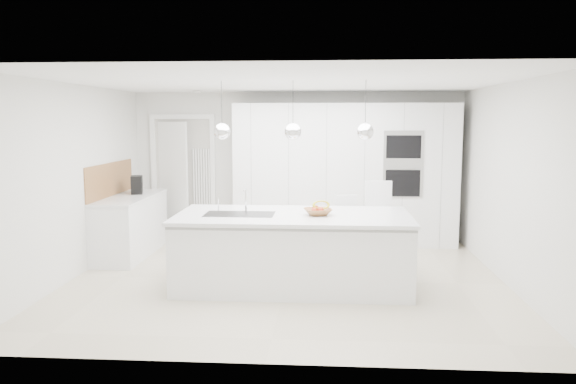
# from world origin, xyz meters

# --- Properties ---
(floor) EXTENTS (5.50, 5.50, 0.00)m
(floor) POSITION_xyz_m (0.00, 0.00, 0.00)
(floor) COLOR beige
(floor) RESTS_ON ground
(wall_back) EXTENTS (5.50, 0.00, 5.50)m
(wall_back) POSITION_xyz_m (0.00, 2.50, 1.25)
(wall_back) COLOR silver
(wall_back) RESTS_ON ground
(wall_left) EXTENTS (0.00, 5.00, 5.00)m
(wall_left) POSITION_xyz_m (-2.75, 0.00, 1.25)
(wall_left) COLOR silver
(wall_left) RESTS_ON ground
(ceiling) EXTENTS (5.50, 5.50, 0.00)m
(ceiling) POSITION_xyz_m (0.00, 0.00, 2.50)
(ceiling) COLOR white
(ceiling) RESTS_ON wall_back
(tall_cabinets) EXTENTS (3.60, 0.60, 2.30)m
(tall_cabinets) POSITION_xyz_m (0.80, 2.20, 1.15)
(tall_cabinets) COLOR white
(tall_cabinets) RESTS_ON floor
(oven_stack) EXTENTS (0.62, 0.04, 1.05)m
(oven_stack) POSITION_xyz_m (1.70, 1.89, 1.35)
(oven_stack) COLOR #A5A5A8
(oven_stack) RESTS_ON tall_cabinets
(doorway_frame) EXTENTS (1.11, 0.08, 2.13)m
(doorway_frame) POSITION_xyz_m (-1.95, 2.47, 1.02)
(doorway_frame) COLOR white
(doorway_frame) RESTS_ON floor
(hallway_door) EXTENTS (0.76, 0.38, 2.00)m
(hallway_door) POSITION_xyz_m (-2.20, 2.42, 1.00)
(hallway_door) COLOR white
(hallway_door) RESTS_ON floor
(radiator) EXTENTS (0.32, 0.04, 1.40)m
(radiator) POSITION_xyz_m (-1.63, 2.46, 0.85)
(radiator) COLOR white
(radiator) RESTS_ON floor
(left_base_cabinets) EXTENTS (0.60, 1.80, 0.86)m
(left_base_cabinets) POSITION_xyz_m (-2.45, 1.20, 0.43)
(left_base_cabinets) COLOR white
(left_base_cabinets) RESTS_ON floor
(left_worktop) EXTENTS (0.62, 1.82, 0.04)m
(left_worktop) POSITION_xyz_m (-2.45, 1.20, 0.88)
(left_worktop) COLOR silver
(left_worktop) RESTS_ON left_base_cabinets
(oak_backsplash) EXTENTS (0.02, 1.80, 0.50)m
(oak_backsplash) POSITION_xyz_m (-2.74, 1.20, 1.15)
(oak_backsplash) COLOR #9C6B3E
(oak_backsplash) RESTS_ON wall_left
(island_base) EXTENTS (2.80, 1.20, 0.86)m
(island_base) POSITION_xyz_m (0.10, -0.30, 0.43)
(island_base) COLOR white
(island_base) RESTS_ON floor
(island_worktop) EXTENTS (2.84, 1.40, 0.04)m
(island_worktop) POSITION_xyz_m (0.10, -0.25, 0.88)
(island_worktop) COLOR silver
(island_worktop) RESTS_ON island_base
(island_sink) EXTENTS (0.84, 0.44, 0.18)m
(island_sink) POSITION_xyz_m (-0.55, -0.30, 0.82)
(island_sink) COLOR #3F3F42
(island_sink) RESTS_ON island_worktop
(island_tap) EXTENTS (0.02, 0.02, 0.30)m
(island_tap) POSITION_xyz_m (-0.50, -0.10, 1.05)
(island_tap) COLOR white
(island_tap) RESTS_ON island_worktop
(pendant_left) EXTENTS (0.20, 0.20, 0.20)m
(pendant_left) POSITION_xyz_m (-0.75, -0.30, 1.90)
(pendant_left) COLOR white
(pendant_left) RESTS_ON ceiling
(pendant_mid) EXTENTS (0.20, 0.20, 0.20)m
(pendant_mid) POSITION_xyz_m (0.10, -0.30, 1.90)
(pendant_mid) COLOR white
(pendant_mid) RESTS_ON ceiling
(pendant_right) EXTENTS (0.20, 0.20, 0.20)m
(pendant_right) POSITION_xyz_m (0.95, -0.30, 1.90)
(pendant_right) COLOR white
(pendant_right) RESTS_ON ceiling
(fruit_bowl) EXTENTS (0.42, 0.42, 0.08)m
(fruit_bowl) POSITION_xyz_m (0.40, -0.30, 0.94)
(fruit_bowl) COLOR #9C6B3E
(fruit_bowl) RESTS_ON island_worktop
(espresso_machine) EXTENTS (0.23, 0.30, 0.28)m
(espresso_machine) POSITION_xyz_m (-2.43, 1.48, 1.04)
(espresso_machine) COLOR black
(espresso_machine) RESTS_ON left_worktop
(bar_stool_left) EXTENTS (0.40, 0.51, 1.00)m
(bar_stool_left) POSITION_xyz_m (0.78, 0.62, 0.50)
(bar_stool_left) COLOR white
(bar_stool_left) RESTS_ON floor
(bar_stool_right) EXTENTS (0.43, 0.58, 1.19)m
(bar_stool_right) POSITION_xyz_m (1.22, 0.64, 0.60)
(bar_stool_right) COLOR white
(bar_stool_right) RESTS_ON floor
(apple_a) EXTENTS (0.08, 0.08, 0.08)m
(apple_a) POSITION_xyz_m (0.43, -0.33, 0.97)
(apple_a) COLOR #BB3B1F
(apple_a) RESTS_ON fruit_bowl
(apple_b) EXTENTS (0.08, 0.08, 0.08)m
(apple_b) POSITION_xyz_m (0.37, -0.25, 0.97)
(apple_b) COLOR #BB3B1F
(apple_b) RESTS_ON fruit_bowl
(apple_c) EXTENTS (0.07, 0.07, 0.07)m
(apple_c) POSITION_xyz_m (0.36, -0.34, 0.96)
(apple_c) COLOR #BB3B1F
(apple_c) RESTS_ON fruit_bowl
(banana_bunch) EXTENTS (0.25, 0.18, 0.22)m
(banana_bunch) POSITION_xyz_m (0.44, -0.28, 1.02)
(banana_bunch) COLOR yellow
(banana_bunch) RESTS_ON fruit_bowl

